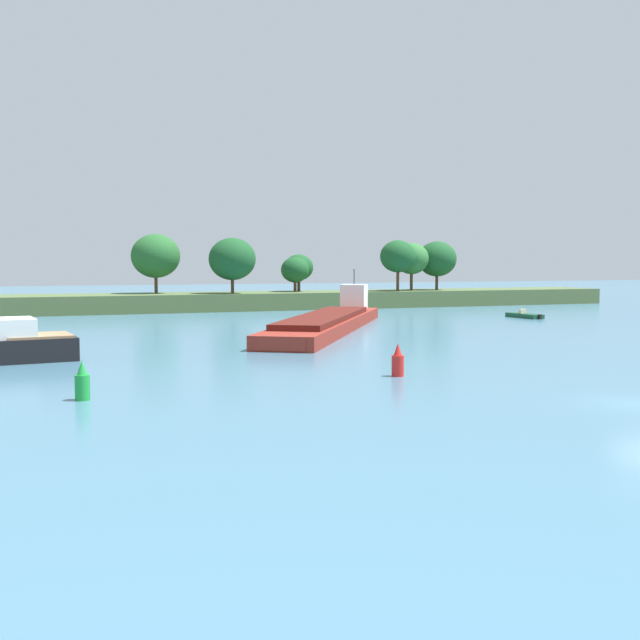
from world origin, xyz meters
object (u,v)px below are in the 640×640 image
at_px(fishing_skiff, 525,315).
at_px(channel_buoy_green, 82,383).
at_px(channel_buoy_red, 398,362).
at_px(cargo_barge, 330,321).

height_order(fishing_skiff, channel_buoy_green, channel_buoy_green).
bearing_deg(channel_buoy_red, cargo_barge, 75.71).
distance_m(cargo_barge, channel_buoy_green, 39.84).
bearing_deg(channel_buoy_green, fishing_skiff, 35.97).
relative_size(cargo_barge, channel_buoy_green, 17.69).
height_order(cargo_barge, channel_buoy_green, cargo_barge).
height_order(cargo_barge, fishing_skiff, cargo_barge).
xyz_separation_m(cargo_barge, fishing_skiff, (27.47, 6.89, -0.63)).
xyz_separation_m(fishing_skiff, channel_buoy_red, (-35.01, -36.48, 0.54)).
height_order(fishing_skiff, channel_buoy_red, channel_buoy_red).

